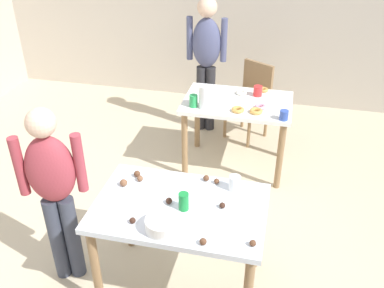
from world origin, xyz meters
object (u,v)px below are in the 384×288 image
dining_table_far (237,112)px  mixing_bowl (162,224)px  person_girl_near (54,185)px  dining_table_near (180,218)px  person_adult_far (206,54)px  chair_far_table (251,96)px  soda_can (184,201)px  pitcher_far (205,97)px

dining_table_far → mixing_bowl: mixing_bowl is taller
dining_table_far → person_girl_near: size_ratio=0.75×
dining_table_near → mixing_bowl: size_ratio=5.37×
dining_table_near → person_adult_far: bearing=97.3°
person_adult_far → mixing_bowl: bearing=-84.3°
chair_far_table → person_adult_far: bearing=177.2°
dining_table_far → mixing_bowl: 1.93m
dining_table_near → dining_table_far: same height
dining_table_far → soda_can: bearing=-94.1°
person_adult_far → chair_far_table: bearing=-2.8°
chair_far_table → person_girl_near: (-1.08, -2.45, 0.33)m
person_girl_near → person_adult_far: (0.54, 2.47, 0.11)m
dining_table_near → person_girl_near: person_girl_near is taller
dining_table_far → person_adult_far: size_ratio=0.67×
dining_table_far → person_adult_far: 0.91m
chair_far_table → person_girl_near: person_girl_near is taller
chair_far_table → mixing_bowl: size_ratio=4.13×
chair_far_table → soda_can: (-0.20, -2.39, 0.31)m
chair_far_table → pitcher_far: size_ratio=3.93×
dining_table_far → chair_far_table: size_ratio=1.21×
dining_table_near → person_adult_far: 2.43m
chair_far_table → mixing_bowl: 2.64m
person_girl_near → pitcher_far: bearing=65.0°
person_adult_far → dining_table_near: bearing=-82.7°
chair_far_table → person_adult_far: 0.70m
person_girl_near → pitcher_far: size_ratio=6.33×
soda_can → dining_table_near: bearing=139.2°
dining_table_near → mixing_bowl: 0.29m
dining_table_far → person_adult_far: person_adult_far is taller
pitcher_far → person_adult_far: bearing=100.7°
dining_table_near → pitcher_far: pitcher_far is taller
person_girl_near → dining_table_far: bearing=60.3°
person_adult_far → pitcher_far: 0.96m
soda_can → person_girl_near: bearing=-176.3°
person_adult_far → person_girl_near: bearing=-102.3°
dining_table_far → soda_can: soda_can is taller
chair_far_table → pitcher_far: 1.04m
person_girl_near → soda_can: (0.88, 0.06, -0.02)m
soda_can → person_adult_far: bearing=98.0°
chair_far_table → soda_can: soda_can is taller
dining_table_near → dining_table_far: 1.67m
person_adult_far → soda_can: (0.34, -2.42, -0.13)m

